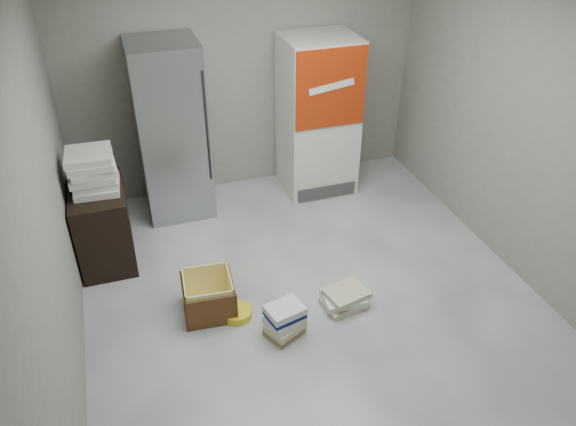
% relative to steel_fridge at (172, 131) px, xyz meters
% --- Properties ---
extents(ground, '(5.00, 5.00, 0.00)m').
position_rel_steel_fridge_xyz_m(ground, '(0.90, -2.13, -0.95)').
color(ground, silver).
rests_on(ground, ground).
extents(room_shell, '(4.04, 5.04, 2.82)m').
position_rel_steel_fridge_xyz_m(room_shell, '(0.90, -2.13, 0.85)').
color(room_shell, gray).
rests_on(room_shell, ground).
extents(steel_fridge, '(0.70, 0.72, 1.90)m').
position_rel_steel_fridge_xyz_m(steel_fridge, '(0.00, 0.00, 0.00)').
color(steel_fridge, '#A4A7AC').
rests_on(steel_fridge, ground).
extents(coke_cooler, '(0.80, 0.73, 1.80)m').
position_rel_steel_fridge_xyz_m(coke_cooler, '(1.65, -0.01, -0.05)').
color(coke_cooler, silver).
rests_on(coke_cooler, ground).
extents(wood_shelf, '(0.50, 0.80, 0.80)m').
position_rel_steel_fridge_xyz_m(wood_shelf, '(-0.83, -0.73, -0.55)').
color(wood_shelf, black).
rests_on(wood_shelf, ground).
extents(supply_box_stack, '(0.44, 0.43, 0.39)m').
position_rel_steel_fridge_xyz_m(supply_box_stack, '(-0.82, -0.74, 0.04)').
color(supply_box_stack, beige).
rests_on(supply_box_stack, wood_shelf).
extents(phonebook_stack_main, '(0.37, 0.35, 0.30)m').
position_rel_steel_fridge_xyz_m(phonebook_stack_main, '(0.52, -2.27, -0.80)').
color(phonebook_stack_main, olive).
rests_on(phonebook_stack_main, ground).
extents(phonebook_stack_side, '(0.43, 0.36, 0.16)m').
position_rel_steel_fridge_xyz_m(phonebook_stack_side, '(1.14, -2.11, -0.87)').
color(phonebook_stack_side, '#BFB38E').
rests_on(phonebook_stack_side, ground).
extents(cardboard_box, '(0.47, 0.47, 0.36)m').
position_rel_steel_fridge_xyz_m(cardboard_box, '(-0.03, -1.80, -0.80)').
color(cardboard_box, yellow).
rests_on(cardboard_box, ground).
extents(bucket_lid, '(0.29, 0.29, 0.07)m').
position_rel_steel_fridge_xyz_m(bucket_lid, '(0.19, -1.94, -0.91)').
color(bucket_lid, yellow).
rests_on(bucket_lid, ground).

